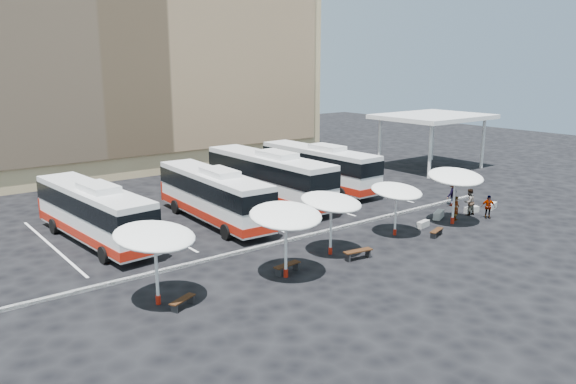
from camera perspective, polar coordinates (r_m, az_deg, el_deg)
ground at (r=32.78m, az=1.85°, el=-4.94°), size 120.00×120.00×0.00m
sandstone_building at (r=59.31m, az=-18.84°, el=14.86°), size 42.00×18.25×29.60m
service_canopy at (r=55.77m, az=14.51°, el=7.29°), size 10.00×8.00×5.20m
curb_divider at (r=33.12m, az=1.29°, el=-4.61°), size 34.00×0.25×0.15m
bay_lines at (r=39.00m, az=-5.68°, el=-2.02°), size 24.15×12.00×0.01m
bus_0 at (r=33.87m, az=-19.16°, el=-1.88°), size 3.24×11.38×3.56m
bus_1 at (r=36.37m, az=-7.61°, el=-0.20°), size 3.05×11.50×3.62m
bus_2 at (r=40.83m, az=-2.01°, el=1.63°), size 3.00×12.49×3.96m
bus_3 at (r=45.43m, az=3.12°, el=2.65°), size 2.96×11.79×3.72m
sunshade_0 at (r=24.14m, az=-13.39°, el=-4.43°), size 4.48×4.50×3.58m
sunshade_1 at (r=26.45m, az=-0.23°, el=-2.43°), size 4.20×4.23×3.62m
sunshade_2 at (r=29.76m, az=4.41°, el=-1.03°), size 4.16×4.19×3.42m
sunshade_3 at (r=33.68m, az=10.97°, el=0.08°), size 3.03×3.07×3.17m
sunshade_4 at (r=36.87m, az=16.65°, el=1.47°), size 4.57×4.59×3.60m
wood_bench_0 at (r=24.52m, az=-10.67°, el=-10.81°), size 1.39×0.88×0.42m
wood_bench_1 at (r=27.79m, az=-0.09°, el=-7.55°), size 1.55×0.58×0.46m
wood_bench_2 at (r=29.85m, az=7.13°, el=-6.11°), size 1.68×0.68×0.50m
wood_bench_3 at (r=34.53m, az=14.86°, el=-3.89°), size 1.39×0.75×0.41m
conc_bench_0 at (r=36.26m, az=13.57°, el=-3.19°), size 1.10×0.53×0.40m
conc_bench_1 at (r=38.52m, az=15.06°, el=-2.25°), size 1.37×0.92×0.49m
conc_bench_2 at (r=40.63m, az=18.14°, el=-1.71°), size 1.14×0.54×0.41m
conc_bench_3 at (r=42.16m, az=20.01°, el=-1.32°), size 1.18×0.65×0.42m
passenger_0 at (r=38.26m, az=16.71°, el=-1.60°), size 0.69×0.60×1.60m
passenger_1 at (r=39.77m, az=17.93°, el=-0.97°), size 0.96×0.80×1.81m
passenger_2 at (r=39.35m, az=19.66°, el=-1.43°), size 0.94×0.90×1.57m
passenger_3 at (r=41.96m, az=16.31°, el=-0.09°), size 1.32×0.90×1.88m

